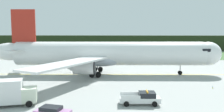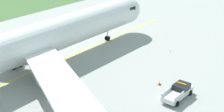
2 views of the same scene
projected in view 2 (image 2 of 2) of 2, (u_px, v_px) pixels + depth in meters
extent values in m
plane|color=#9A9E9A|center=(67.00, 88.00, 50.19)|extent=(320.00, 320.00, 0.00)
cube|color=yellow|center=(45.00, 67.00, 57.06)|extent=(69.41, 2.15, 0.01)
cylinder|color=white|center=(43.00, 39.00, 55.12)|extent=(43.52, 6.65, 5.50)
ellipsoid|color=white|center=(126.00, 10.00, 71.45)|extent=(6.20, 5.66, 5.50)
ellipsoid|color=#AFB5C2|center=(33.00, 52.00, 54.16)|extent=(11.06, 6.06, 3.03)
cube|color=black|center=(123.00, 7.00, 70.14)|extent=(1.94, 5.27, 0.70)
cube|color=white|center=(58.00, 79.00, 43.41)|extent=(13.34, 21.05, 0.35)
cylinder|color=#B3B3B3|center=(53.00, 75.00, 47.68)|extent=(4.13, 2.90, 2.79)
cylinder|color=black|center=(63.00, 70.00, 49.17)|extent=(0.19, 2.57, 2.57)
cylinder|color=gray|center=(107.00, 33.00, 68.26)|extent=(0.20, 0.20, 2.22)
cylinder|color=black|center=(106.00, 38.00, 68.85)|extent=(0.91, 0.24, 0.90)
cylinder|color=black|center=(108.00, 38.00, 68.54)|extent=(0.91, 0.24, 0.90)
cylinder|color=gray|center=(15.00, 58.00, 56.19)|extent=(0.28, 0.28, 2.22)
cylinder|color=black|center=(21.00, 63.00, 56.92)|extent=(1.21, 0.33, 1.20)
cylinder|color=black|center=(18.00, 62.00, 57.32)|extent=(1.21, 0.33, 1.20)
cylinder|color=black|center=(14.00, 66.00, 55.92)|extent=(1.21, 0.33, 1.20)
cylinder|color=black|center=(11.00, 65.00, 56.32)|extent=(1.21, 0.33, 1.20)
cylinder|color=gray|center=(44.00, 70.00, 52.05)|extent=(0.28, 0.28, 2.22)
cylinder|color=black|center=(46.00, 74.00, 53.19)|extent=(1.21, 0.33, 1.20)
cylinder|color=black|center=(49.00, 75.00, 52.79)|extent=(1.21, 0.33, 1.20)
cylinder|color=black|center=(39.00, 77.00, 52.19)|extent=(1.21, 0.33, 1.20)
cylinder|color=black|center=(42.00, 78.00, 51.78)|extent=(1.21, 0.33, 1.20)
cube|color=silver|center=(177.00, 94.00, 47.18)|extent=(5.70, 2.20, 0.70)
cube|color=black|center=(181.00, 86.00, 47.63)|extent=(2.31, 1.95, 0.70)
cube|color=silver|center=(167.00, 91.00, 46.54)|extent=(2.71, 0.17, 0.45)
cube|color=silver|center=(179.00, 96.00, 45.42)|extent=(2.71, 0.17, 0.45)
cube|color=orange|center=(182.00, 84.00, 47.46)|extent=(0.24, 1.44, 0.16)
cylinder|color=black|center=(177.00, 88.00, 49.29)|extent=(0.77, 0.26, 0.76)
cylinder|color=black|center=(190.00, 93.00, 48.08)|extent=(0.77, 0.26, 0.76)
cylinder|color=black|center=(164.00, 99.00, 46.54)|extent=(0.77, 0.26, 0.76)
cylinder|color=black|center=(177.00, 104.00, 45.33)|extent=(0.77, 0.26, 0.76)
cube|color=black|center=(159.00, 85.00, 51.13)|extent=(0.47, 0.47, 0.03)
cone|color=orange|center=(160.00, 83.00, 51.02)|extent=(0.36, 0.36, 0.57)
cylinder|color=yellow|center=(170.00, 52.00, 62.72)|extent=(0.10, 0.10, 0.27)
sphere|color=blue|center=(170.00, 51.00, 62.65)|extent=(0.12, 0.12, 0.12)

